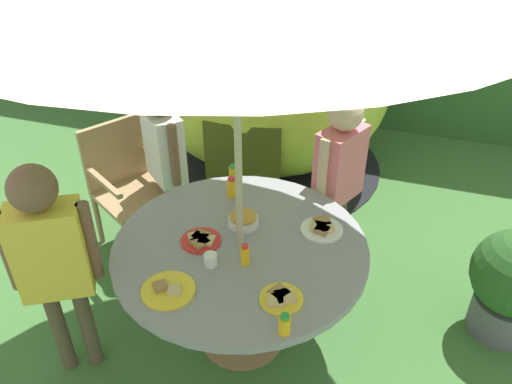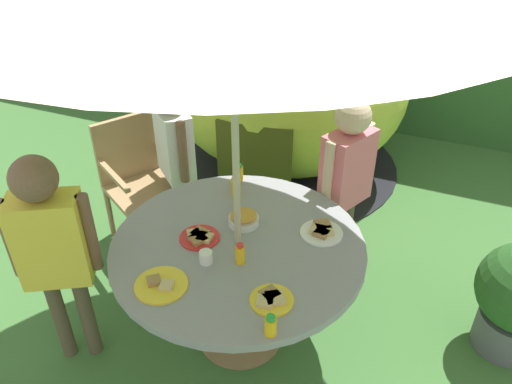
{
  "view_description": "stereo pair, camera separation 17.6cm",
  "coord_description": "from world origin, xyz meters",
  "px_view_note": "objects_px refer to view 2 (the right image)",
  "views": [
    {
      "loc": [
        0.71,
        -1.92,
        2.43
      ],
      "look_at": [
        0.03,
        0.17,
        0.95
      ],
      "focal_mm": 35.41,
      "sensor_mm": 36.0,
      "label": 1
    },
    {
      "loc": [
        0.87,
        -1.86,
        2.43
      ],
      "look_at": [
        0.03,
        0.17,
        0.95
      ],
      "focal_mm": 35.41,
      "sensor_mm": 36.0,
      "label": 2
    }
  ],
  "objects_px": {
    "dome_tent": "(283,85)",
    "plate_center_front": "(161,285)",
    "wooden_chair": "(139,175)",
    "child_in_white_shirt": "(174,144)",
    "juice_bottle_near_right": "(240,254)",
    "plate_back_edge": "(199,237)",
    "cup_near": "(206,257)",
    "child_in_yellow_shirt": "(51,240)",
    "juice_bottle_mid_left": "(236,186)",
    "snack_bowl": "(244,218)",
    "juice_bottle_far_right": "(271,326)",
    "plate_near_left": "(322,231)",
    "plate_far_left": "(271,299)",
    "garden_table": "(238,261)",
    "juice_bottle_center_back": "(239,173)",
    "child_in_pink_shirt": "(347,168)"
  },
  "relations": [
    {
      "from": "snack_bowl",
      "to": "plate_far_left",
      "type": "distance_m",
      "value": 0.6
    },
    {
      "from": "wooden_chair",
      "to": "child_in_pink_shirt",
      "type": "xyz_separation_m",
      "value": [
        1.44,
        0.18,
        0.29
      ]
    },
    {
      "from": "plate_far_left",
      "to": "juice_bottle_center_back",
      "type": "bearing_deg",
      "value": 122.06
    },
    {
      "from": "child_in_yellow_shirt",
      "to": "cup_near",
      "type": "distance_m",
      "value": 0.77
    },
    {
      "from": "dome_tent",
      "to": "juice_bottle_near_right",
      "type": "xyz_separation_m",
      "value": [
        0.55,
        -2.14,
        -0.0
      ]
    },
    {
      "from": "plate_near_left",
      "to": "cup_near",
      "type": "xyz_separation_m",
      "value": [
        -0.47,
        -0.45,
        0.02
      ]
    },
    {
      "from": "wooden_chair",
      "to": "child_in_white_shirt",
      "type": "relative_size",
      "value": 0.73
    },
    {
      "from": "juice_bottle_near_right",
      "to": "child_in_white_shirt",
      "type": "bearing_deg",
      "value": 135.8
    },
    {
      "from": "wooden_chair",
      "to": "juice_bottle_center_back",
      "type": "bearing_deg",
      "value": -63.94
    },
    {
      "from": "child_in_white_shirt",
      "to": "plate_back_edge",
      "type": "height_order",
      "value": "child_in_white_shirt"
    },
    {
      "from": "child_in_yellow_shirt",
      "to": "juice_bottle_center_back",
      "type": "distance_m",
      "value": 1.17
    },
    {
      "from": "plate_center_front",
      "to": "juice_bottle_near_right",
      "type": "bearing_deg",
      "value": 46.73
    },
    {
      "from": "child_in_yellow_shirt",
      "to": "juice_bottle_near_right",
      "type": "xyz_separation_m",
      "value": [
        0.88,
        0.32,
        -0.06
      ]
    },
    {
      "from": "garden_table",
      "to": "juice_bottle_center_back",
      "type": "distance_m",
      "value": 0.64
    },
    {
      "from": "plate_center_front",
      "to": "plate_back_edge",
      "type": "bearing_deg",
      "value": 89.5
    },
    {
      "from": "snack_bowl",
      "to": "plate_center_front",
      "type": "relative_size",
      "value": 0.67
    },
    {
      "from": "child_in_yellow_shirt",
      "to": "plate_near_left",
      "type": "height_order",
      "value": "child_in_yellow_shirt"
    },
    {
      "from": "juice_bottle_mid_left",
      "to": "cup_near",
      "type": "height_order",
      "value": "juice_bottle_mid_left"
    },
    {
      "from": "wooden_chair",
      "to": "plate_near_left",
      "type": "distance_m",
      "value": 1.52
    },
    {
      "from": "dome_tent",
      "to": "plate_center_front",
      "type": "bearing_deg",
      "value": -88.55
    },
    {
      "from": "juice_bottle_center_back",
      "to": "cup_near",
      "type": "relative_size",
      "value": 1.66
    },
    {
      "from": "garden_table",
      "to": "cup_near",
      "type": "relative_size",
      "value": 20.12
    },
    {
      "from": "wooden_chair",
      "to": "cup_near",
      "type": "bearing_deg",
      "value": -99.56
    },
    {
      "from": "plate_back_edge",
      "to": "juice_bottle_mid_left",
      "type": "distance_m",
      "value": 0.46
    },
    {
      "from": "child_in_white_shirt",
      "to": "child_in_yellow_shirt",
      "type": "relative_size",
      "value": 0.96
    },
    {
      "from": "plate_far_left",
      "to": "plate_back_edge",
      "type": "distance_m",
      "value": 0.58
    },
    {
      "from": "child_in_white_shirt",
      "to": "cup_near",
      "type": "xyz_separation_m",
      "value": [
        0.7,
        -0.9,
        -0.05
      ]
    },
    {
      "from": "plate_back_edge",
      "to": "cup_near",
      "type": "relative_size",
      "value": 3.19
    },
    {
      "from": "snack_bowl",
      "to": "juice_bottle_far_right",
      "type": "relative_size",
      "value": 1.61
    },
    {
      "from": "cup_near",
      "to": "garden_table",
      "type": "bearing_deg",
      "value": 66.78
    },
    {
      "from": "wooden_chair",
      "to": "plate_back_edge",
      "type": "xyz_separation_m",
      "value": [
        0.86,
        -0.69,
        0.22
      ]
    },
    {
      "from": "child_in_pink_shirt",
      "to": "plate_back_edge",
      "type": "distance_m",
      "value": 1.04
    },
    {
      "from": "snack_bowl",
      "to": "juice_bottle_far_right",
      "type": "bearing_deg",
      "value": -57.94
    },
    {
      "from": "garden_table",
      "to": "plate_back_edge",
      "type": "relative_size",
      "value": 6.3
    },
    {
      "from": "plate_center_front",
      "to": "juice_bottle_center_back",
      "type": "distance_m",
      "value": 1.0
    },
    {
      "from": "juice_bottle_far_right",
      "to": "juice_bottle_mid_left",
      "type": "height_order",
      "value": "juice_bottle_mid_left"
    },
    {
      "from": "wooden_chair",
      "to": "child_in_white_shirt",
      "type": "xyz_separation_m",
      "value": [
        0.28,
        0.06,
        0.28
      ]
    },
    {
      "from": "snack_bowl",
      "to": "garden_table",
      "type": "bearing_deg",
      "value": -76.61
    },
    {
      "from": "juice_bottle_far_right",
      "to": "child_in_yellow_shirt",
      "type": "bearing_deg",
      "value": 178.13
    },
    {
      "from": "snack_bowl",
      "to": "juice_bottle_near_right",
      "type": "bearing_deg",
      "value": -69.43
    },
    {
      "from": "wooden_chair",
      "to": "plate_near_left",
      "type": "bearing_deg",
      "value": -74.19
    },
    {
      "from": "child_in_white_shirt",
      "to": "child_in_pink_shirt",
      "type": "bearing_deg",
      "value": 47.54
    },
    {
      "from": "garden_table",
      "to": "juice_bottle_far_right",
      "type": "distance_m",
      "value": 0.65
    },
    {
      "from": "plate_near_left",
      "to": "cup_near",
      "type": "height_order",
      "value": "cup_near"
    },
    {
      "from": "dome_tent",
      "to": "juice_bottle_near_right",
      "type": "relative_size",
      "value": 19.52
    },
    {
      "from": "plate_far_left",
      "to": "cup_near",
      "type": "relative_size",
      "value": 3.06
    },
    {
      "from": "garden_table",
      "to": "juice_bottle_near_right",
      "type": "bearing_deg",
      "value": -61.42
    },
    {
      "from": "garden_table",
      "to": "juice_bottle_far_right",
      "type": "height_order",
      "value": "juice_bottle_far_right"
    },
    {
      "from": "plate_far_left",
      "to": "juice_bottle_far_right",
      "type": "distance_m",
      "value": 0.19
    },
    {
      "from": "plate_center_front",
      "to": "plate_near_left",
      "type": "relative_size",
      "value": 1.1
    }
  ]
}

